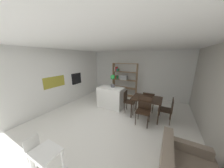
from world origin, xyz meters
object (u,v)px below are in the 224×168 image
Objects in this scene: potted_plant_on_island at (113,80)px; open_bookshelf at (123,78)px; built_in_oven at (77,78)px; dining_chair_window_side at (168,108)px; kitchen_island at (111,97)px; dining_chair_island_side at (128,100)px; dining_chair_far at (148,100)px; child_table at (46,155)px; dining_chair_near at (144,108)px; child_chair_left at (34,149)px; dining_table at (147,100)px.

open_bookshelf is (-0.15, 1.64, -0.23)m from potted_plant_on_island.
dining_chair_window_side is at bearing -0.80° from built_in_oven.
kitchen_island is at bearing -109.97° from potted_plant_on_island.
dining_chair_far is at bearing -62.29° from dining_chair_island_side.
dining_chair_island_side is (0.86, -0.09, 0.08)m from kitchen_island.
child_table is 3.73m from dining_chair_far.
built_in_oven is 4.47m from dining_chair_window_side.
built_in_oven is 0.62× the size of dining_chair_near.
dining_chair_far is (1.56, 0.24, -0.75)m from potted_plant_on_island.
dining_chair_window_side reaches higher than child_table.
potted_plant_on_island is (2.12, 0.14, 0.12)m from built_in_oven.
child_table is at bearing -85.40° from open_bookshelf.
dining_chair_island_side is at bearing -17.92° from child_chair_left.
child_chair_left is 0.61× the size of dining_chair_near.
dining_chair_window_side is (0.75, 0.42, -0.03)m from dining_chair_near.
dining_chair_island_side is at bearing 79.23° from child_table.
potted_plant_on_island is at bearing -94.88° from dining_chair_window_side.
open_bookshelf reaches higher than potted_plant_on_island.
built_in_oven is 3.76m from dining_chair_near.
dining_chair_window_side is at bearing -2.19° from kitchen_island.
child_table is at bearing -34.15° from dining_chair_window_side.
child_chair_left is at bearing -93.34° from kitchen_island.
kitchen_island reaches higher than child_table.
dining_chair_near is at bearing -21.86° from potted_plant_on_island.
potted_plant_on_island is at bearing 172.62° from dining_table.
dining_chair_window_side is (0.75, -0.00, -0.16)m from dining_table.
open_bookshelf is at bearing 42.16° from built_in_oven.
potted_plant_on_island is 1.68m from dining_table.
dining_table is 0.76m from dining_chair_island_side.
child_table is at bearing -89.13° from child_chair_left.
dining_chair_island_side is at bearing 28.15° from dining_chair_far.
dining_chair_near reaches higher than dining_chair_far.
dining_chair_window_side is (2.35, -0.09, 0.06)m from kitchen_island.
dining_chair_near reaches higher than dining_chair_island_side.
child_table is 0.56× the size of dining_chair_near.
potted_plant_on_island is 1.07× the size of child_table.
kitchen_island is (2.08, 0.03, -0.69)m from built_in_oven.
built_in_oven reaches higher than kitchen_island.
child_table is at bearing -52.77° from built_in_oven.
dining_chair_near is (1.71, -2.26, -0.49)m from open_bookshelf.
child_table is 0.60× the size of dining_chair_window_side.
dining_chair_near is (1.78, 2.62, 0.24)m from child_chair_left.
dining_chair_island_side is 1.06× the size of dining_chair_far.
dining_chair_window_side is (2.07, 3.04, 0.14)m from child_table.
dining_chair_island_side reaches higher than dining_table.
dining_chair_far is (3.68, 0.38, -0.64)m from built_in_oven.
potted_plant_on_island is 1.83m from dining_chair_near.
open_bookshelf is 3.29× the size of child_chair_left.
dining_chair_island_side is (0.82, -0.21, -0.73)m from potted_plant_on_island.
built_in_oven is 0.56× the size of dining_table.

